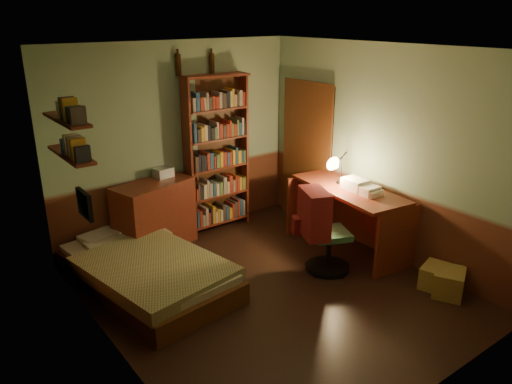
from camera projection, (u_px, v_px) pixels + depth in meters
floor at (269, 292)px, 5.55m from camera, size 3.50×4.00×0.02m
ceiling at (272, 48)px, 4.66m from camera, size 3.50×4.00×0.02m
wall_back at (176, 142)px, 6.61m from camera, size 3.50×0.02×2.60m
wall_left at (104, 221)px, 4.11m from camera, size 0.02×4.00×2.60m
wall_right at (383, 153)px, 6.10m from camera, size 0.02×4.00×2.60m
wall_front at (444, 251)px, 3.59m from camera, size 3.50×0.02×2.60m
doorway at (308, 154)px, 7.15m from camera, size 0.06×0.90×2.00m
door_trim at (306, 155)px, 7.13m from camera, size 0.02×0.98×2.08m
bed at (145, 260)px, 5.57m from camera, size 1.39×2.25×0.63m
dresser at (155, 215)px, 6.44m from camera, size 1.10×0.74×0.90m
mini_stereo at (163, 172)px, 6.48m from camera, size 0.26×0.22×0.13m
bookshelf at (216, 154)px, 6.86m from camera, size 0.95×0.40×2.16m
bottle_left at (178, 65)px, 6.27m from camera, size 0.08×0.08×0.27m
bottle_right at (212, 63)px, 6.55m from camera, size 0.07×0.07×0.26m
desk at (347, 219)px, 6.38m from camera, size 0.86×1.67×0.85m
paper_stack at (356, 184)px, 6.21m from camera, size 0.27×0.31×0.11m
desk_lamp at (342, 163)px, 6.31m from camera, size 0.20×0.20×0.53m
office_chair at (329, 237)px, 5.87m from camera, size 0.54×0.51×0.85m
red_jacket at (320, 177)px, 5.76m from camera, size 0.39×0.53×0.56m
wall_shelf_lower at (71, 155)px, 4.90m from camera, size 0.20×0.90×0.03m
wall_shelf_upper at (66, 120)px, 4.78m from camera, size 0.20×0.90×0.03m
framed_picture at (84, 204)px, 4.60m from camera, size 0.04×0.32×0.26m
cardboard_box_a at (449, 282)px, 5.44m from camera, size 0.48×0.44×0.29m
cardboard_box_b at (436, 277)px, 5.59m from camera, size 0.43×0.39×0.25m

